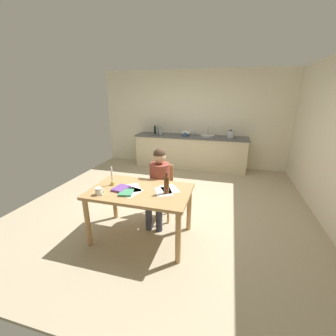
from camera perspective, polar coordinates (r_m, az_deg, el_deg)
ground_plane at (r=4.26m, az=0.20°, el=-9.35°), size 5.20×5.20×0.04m
wall_back at (r=6.34m, az=6.60°, el=12.44°), size 5.20×0.12×2.60m
kitchen_counter at (r=6.14m, az=5.76°, el=4.21°), size 3.02×0.64×0.90m
dining_table at (r=3.07m, az=-7.18°, el=-7.46°), size 1.36×0.85×0.75m
chair_at_table at (r=3.67m, az=-1.80°, el=-5.35°), size 0.42×0.42×0.87m
person_seated at (r=3.46m, az=-2.44°, el=-3.47°), size 0.34×0.60×1.19m
coffee_mug at (r=2.99m, az=-17.52°, el=-5.78°), size 0.13×0.09×0.09m
candlestick at (r=3.22m, az=-14.25°, el=-3.03°), size 0.06×0.06×0.27m
book_magazine at (r=2.94m, az=-10.81°, el=-6.31°), size 0.20×0.23×0.03m
book_cookery at (r=3.08m, az=-12.12°, el=-5.20°), size 0.21×0.25×0.03m
paper_letter at (r=2.97m, az=-9.61°, el=-6.23°), size 0.29×0.34×0.00m
paper_bill at (r=3.03m, az=0.35°, el=-5.43°), size 0.34×0.36×0.00m
paper_envelope at (r=2.95m, az=-1.14°, el=-6.12°), size 0.32×0.36×0.00m
paper_receipt at (r=3.10m, az=-9.28°, el=-5.12°), size 0.34×0.36×0.00m
wine_bottle_on_table at (r=2.85m, az=-0.40°, el=-4.31°), size 0.07×0.07×0.29m
sink_unit at (r=5.99m, az=10.18°, el=8.25°), size 0.36×0.36×0.24m
bottle_oil at (r=6.35m, az=-3.42°, el=9.86°), size 0.06×0.06×0.25m
bottle_vinegar at (r=6.29m, az=-2.71°, el=9.84°), size 0.06×0.06×0.26m
bottle_wine_red at (r=6.13m, az=-2.01°, el=9.58°), size 0.07×0.07×0.25m
mixing_bowl at (r=6.12m, az=4.64°, el=9.05°), size 0.26×0.26×0.12m
stovetop_kettle at (r=5.95m, az=16.00°, el=8.49°), size 0.18×0.18×0.22m
wine_glass_near_sink at (r=6.16m, az=6.73°, el=9.52°), size 0.07×0.07×0.15m
wine_glass_by_kettle at (r=6.18m, az=5.66°, el=9.58°), size 0.07×0.07×0.15m
wine_glass_back_left at (r=6.20m, az=4.60°, el=9.65°), size 0.07×0.07×0.15m
teacup_on_counter at (r=5.91m, az=4.47°, el=8.63°), size 0.12×0.08×0.10m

